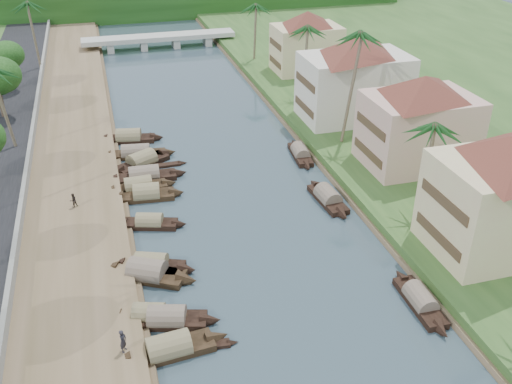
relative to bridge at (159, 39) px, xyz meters
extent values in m
plane|color=#32434B|center=(0.00, -72.00, -1.72)|extent=(220.00, 220.00, 0.00)
cube|color=brown|center=(-16.00, -52.00, -1.32)|extent=(10.00, 180.00, 0.80)
cube|color=#294A1D|center=(19.00, -52.00, -1.12)|extent=(16.00, 180.00, 1.20)
cube|color=slate|center=(-20.20, -52.00, -0.37)|extent=(0.40, 180.00, 1.10)
cube|color=#16380F|center=(0.00, 23.00, 2.28)|extent=(120.00, 4.00, 8.00)
cube|color=#ADADA2|center=(0.00, 0.00, 0.28)|extent=(28.00, 4.00, 0.80)
cube|color=#ADADA2|center=(-9.00, 0.00, -0.82)|extent=(1.20, 3.50, 1.80)
cube|color=#ADADA2|center=(-3.00, 0.00, -0.82)|extent=(1.20, 3.50, 1.80)
cube|color=#ADADA2|center=(3.00, 0.00, -0.82)|extent=(1.20, 3.50, 1.80)
cube|color=#ADADA2|center=(9.00, 0.00, -0.82)|extent=(1.20, 3.50, 1.80)
cube|color=beige|center=(19.00, -74.00, 3.48)|extent=(12.00, 8.00, 8.00)
cube|color=#473421|center=(12.95, -74.00, 1.48)|extent=(0.10, 6.40, 0.90)
cube|color=#473421|center=(12.95, -74.00, 4.68)|extent=(0.10, 6.40, 0.90)
cube|color=tan|center=(20.00, -58.00, 3.23)|extent=(11.00, 8.00, 7.50)
pyramid|color=brown|center=(20.00, -58.00, 8.08)|extent=(14.11, 14.11, 2.20)
cube|color=#473421|center=(14.45, -58.00, 1.35)|extent=(0.10, 6.40, 0.90)
cube|color=#473421|center=(14.45, -58.00, 4.35)|extent=(0.10, 6.40, 0.90)
cube|color=beige|center=(19.00, -44.00, 3.48)|extent=(13.00, 8.00, 8.00)
pyramid|color=brown|center=(19.00, -44.00, 8.58)|extent=(15.59, 15.59, 2.20)
cube|color=#473421|center=(12.45, -44.00, 1.48)|extent=(0.10, 6.40, 0.90)
cube|color=#473421|center=(12.45, -44.00, 4.68)|extent=(0.10, 6.40, 0.90)
cube|color=beige|center=(20.00, -24.00, 2.98)|extent=(10.00, 7.00, 7.00)
pyramid|color=brown|center=(20.00, -24.00, 7.58)|extent=(12.62, 12.62, 2.20)
cube|color=#473421|center=(14.95, -24.00, 1.23)|extent=(0.10, 5.60, 0.90)
cube|color=#473421|center=(14.95, -24.00, 4.03)|extent=(0.10, 5.60, 0.90)
cube|color=black|center=(-9.45, -77.70, -1.52)|extent=(6.37, 2.50, 0.70)
cone|color=black|center=(-6.01, -77.38, -1.44)|extent=(1.94, 1.90, 1.95)
cone|color=black|center=(-12.90, -78.01, -1.44)|extent=(1.94, 1.90, 1.95)
cylinder|color=#837753|center=(-9.45, -77.70, -1.14)|extent=(4.92, 2.44, 2.02)
cube|color=black|center=(-9.15, -74.67, -1.52)|extent=(6.01, 3.35, 0.70)
cone|color=black|center=(-6.10, -75.56, -1.44)|extent=(2.04, 2.04, 1.83)
cone|color=black|center=(-12.21, -73.79, -1.44)|extent=(2.04, 2.04, 1.83)
cylinder|color=#786A5A|center=(-9.15, -74.67, -1.14)|extent=(4.73, 3.04, 1.90)
cube|color=black|center=(-10.37, -73.95, -1.52)|extent=(5.16, 3.05, 0.70)
cone|color=black|center=(-7.78, -74.77, -1.44)|extent=(1.80, 1.85, 1.65)
cone|color=black|center=(-12.96, -73.13, -1.44)|extent=(1.80, 1.85, 1.65)
cylinder|color=#837753|center=(-10.37, -73.95, -1.14)|extent=(4.08, 2.77, 1.72)
cube|color=black|center=(-9.53, -68.04, -1.52)|extent=(5.83, 3.93, 0.70)
cone|color=black|center=(-6.71, -69.14, -1.44)|extent=(2.19, 2.34, 2.06)
cone|color=black|center=(-12.35, -66.94, -1.44)|extent=(2.19, 2.34, 2.06)
cylinder|color=#837753|center=(-9.53, -68.04, -1.14)|extent=(4.66, 3.54, 2.18)
cube|color=black|center=(-9.94, -68.85, -1.52)|extent=(6.44, 4.85, 0.70)
cone|color=black|center=(-6.94, -70.47, -1.44)|extent=(2.52, 2.59, 2.17)
cone|color=black|center=(-12.94, -67.23, -1.44)|extent=(2.52, 2.59, 2.17)
cylinder|color=#786A5A|center=(-9.94, -68.85, -1.14)|extent=(5.21, 4.24, 2.28)
cube|color=black|center=(-8.88, -61.24, -1.52)|extent=(5.28, 3.02, 0.70)
cone|color=black|center=(-6.21, -62.07, -1.44)|extent=(1.81, 1.80, 1.59)
cone|color=black|center=(-11.55, -60.40, -1.44)|extent=(1.81, 1.80, 1.59)
cylinder|color=#837753|center=(-8.88, -61.24, -1.14)|extent=(4.17, 2.73, 1.65)
cube|color=black|center=(-8.57, -55.85, -1.52)|extent=(5.67, 2.58, 0.70)
cone|color=black|center=(-5.54, -56.16, -1.44)|extent=(1.79, 1.99, 2.02)
cone|color=black|center=(-11.61, -55.55, -1.44)|extent=(1.79, 1.99, 2.02)
cylinder|color=#837753|center=(-8.57, -55.85, -1.14)|extent=(4.39, 2.54, 2.13)
cube|color=black|center=(-8.37, -51.79, -1.52)|extent=(6.74, 2.21, 0.70)
cone|color=black|center=(-4.66, -51.92, -1.44)|extent=(1.96, 1.85, 2.01)
cone|color=black|center=(-12.08, -51.67, -1.44)|extent=(1.96, 1.85, 2.01)
cylinder|color=#786A5A|center=(-8.37, -51.79, -1.14)|extent=(5.17, 2.23, 2.07)
cube|color=black|center=(-9.20, -54.02, -1.52)|extent=(5.84, 2.08, 0.70)
cone|color=black|center=(-5.99, -53.92, -1.44)|extent=(1.72, 1.76, 1.89)
cone|color=black|center=(-12.41, -54.12, -1.44)|extent=(1.72, 1.76, 1.89)
cylinder|color=#837753|center=(-9.20, -54.02, -1.14)|extent=(4.48, 2.11, 1.97)
cube|color=black|center=(-8.25, -48.29, -1.52)|extent=(6.43, 4.94, 0.70)
cone|color=black|center=(-5.27, -46.56, -1.44)|extent=(2.51, 2.56, 2.11)
cone|color=black|center=(-11.23, -50.01, -1.44)|extent=(2.51, 2.56, 2.11)
cylinder|color=#837753|center=(-8.25, -48.29, -1.14)|extent=(5.20, 4.28, 2.21)
cube|color=black|center=(-8.70, -45.85, -1.52)|extent=(6.90, 2.79, 0.70)
cone|color=black|center=(-5.01, -46.37, -1.44)|extent=(2.11, 1.93, 1.90)
cone|color=black|center=(-12.39, -45.32, -1.44)|extent=(2.11, 1.93, 1.90)
cylinder|color=#786A5A|center=(-8.70, -45.85, -1.14)|extent=(5.34, 2.64, 1.94)
cube|color=black|center=(-9.11, -41.19, -1.52)|extent=(6.42, 3.11, 0.70)
cone|color=black|center=(-5.75, -41.82, -1.44)|extent=(2.08, 2.10, 2.00)
cone|color=black|center=(-12.48, -40.55, -1.44)|extent=(2.08, 2.10, 2.00)
cylinder|color=#837753|center=(-9.11, -41.19, -1.14)|extent=(5.01, 2.92, 2.08)
cube|color=black|center=(9.57, -77.88, -1.52)|extent=(1.81, 5.90, 0.70)
cone|color=black|center=(9.66, -74.62, -1.44)|extent=(1.54, 1.70, 1.69)
cone|color=black|center=(9.49, -81.13, -1.44)|extent=(1.54, 1.70, 1.69)
cylinder|color=#786A5A|center=(9.57, -77.88, -1.14)|extent=(1.84, 4.52, 1.73)
cube|color=black|center=(8.73, -61.45, -1.52)|extent=(2.31, 6.04, 0.70)
cone|color=black|center=(8.49, -58.17, -1.44)|extent=(1.81, 1.82, 1.88)
cone|color=black|center=(8.98, -64.73, -1.44)|extent=(1.81, 1.82, 1.88)
cylinder|color=#786A5A|center=(8.73, -61.45, -1.14)|extent=(2.28, 4.66, 1.95)
cube|color=black|center=(9.55, -51.02, -1.52)|extent=(2.18, 5.94, 0.70)
cone|color=black|center=(9.84, -47.80, -1.44)|extent=(1.64, 1.78, 1.69)
cone|color=black|center=(9.26, -54.24, -1.44)|extent=(1.64, 1.78, 1.69)
cylinder|color=#786A5A|center=(9.55, -51.02, -1.14)|extent=(2.12, 4.58, 1.73)
cube|color=black|center=(-6.91, -77.81, -1.62)|extent=(3.39, 1.02, 0.35)
cone|color=black|center=(-5.04, -77.97, -1.62)|extent=(0.89, 0.81, 0.74)
cone|color=black|center=(-8.79, -77.65, -1.62)|extent=(0.89, 0.81, 0.74)
cube|color=black|center=(-6.17, -49.22, -1.62)|extent=(4.22, 0.94, 0.35)
cone|color=black|center=(-3.81, -49.16, -1.62)|extent=(1.07, 0.87, 0.84)
cone|color=black|center=(-8.54, -49.28, -1.62)|extent=(1.07, 0.87, 0.84)
cylinder|color=#74684D|center=(16.00, -66.69, 3.68)|extent=(0.40, 0.36, 8.41)
sphere|color=#184A1B|center=(16.00, -66.69, 7.72)|extent=(3.20, 3.20, 3.20)
cylinder|color=#74684D|center=(15.00, -50.78, 5.85)|extent=(1.81, 0.36, 12.70)
sphere|color=#184A1B|center=(15.00, -50.78, 11.97)|extent=(3.20, 3.20, 3.20)
cylinder|color=#74684D|center=(16.00, -34.34, 4.25)|extent=(0.57, 0.36, 9.55)
sphere|color=#184A1B|center=(16.00, -34.34, 8.84)|extent=(3.20, 3.20, 3.20)
cylinder|color=#74684D|center=(-22.00, -42.24, 4.26)|extent=(1.14, 0.36, 9.17)
cylinder|color=#74684D|center=(14.00, -15.53, 3.93)|extent=(0.73, 0.36, 8.92)
sphere|color=#184A1B|center=(14.00, -15.53, 8.21)|extent=(3.20, 3.20, 3.20)
cylinder|color=#74684D|center=(-20.50, -11.48, 4.78)|extent=(0.62, 0.36, 10.21)
sphere|color=#184A1B|center=(-20.50, -11.48, 9.68)|extent=(3.20, 3.20, 3.20)
cylinder|color=#4A392A|center=(-24.00, -32.10, 1.43)|extent=(0.60, 0.60, 3.58)
cylinder|color=#4A392A|center=(-24.00, -21.22, 1.28)|extent=(0.60, 0.60, 3.27)
ellipsoid|color=#16380F|center=(-24.00, -21.22, 4.40)|extent=(4.72, 4.72, 3.88)
cylinder|color=#4A392A|center=(24.00, -43.78, 1.39)|extent=(0.60, 0.60, 3.90)
ellipsoid|color=#16380F|center=(24.00, -43.78, 5.11)|extent=(4.62, 4.62, 3.80)
imported|color=#222127|center=(-12.37, -77.42, -0.04)|extent=(0.67, 0.76, 1.76)
imported|color=#2B231E|center=(-15.54, -56.99, -0.21)|extent=(0.86, 0.80, 1.42)
camera|label=1|loc=(-11.50, -106.75, 27.09)|focal=40.00mm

